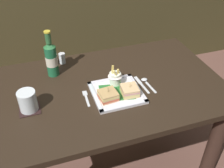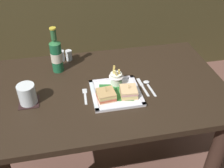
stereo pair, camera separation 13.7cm
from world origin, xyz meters
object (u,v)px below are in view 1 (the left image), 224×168
(spoon, at_px, (146,82))
(square_plate, at_px, (117,93))
(pepper_shaker, at_px, (62,59))
(fries_cup, at_px, (115,76))
(fork, at_px, (86,97))
(beer_bottle, at_px, (51,58))
(sandwich_half_right, at_px, (130,91))
(sandwich_half_left, at_px, (108,95))
(dining_table, at_px, (108,109))
(knife, at_px, (141,84))
(salt_shaker, at_px, (54,60))
(water_glass, at_px, (28,102))

(spoon, bearing_deg, square_plate, -167.19)
(pepper_shaker, bearing_deg, fries_cup, -53.30)
(fork, bearing_deg, beer_bottle, 115.64)
(sandwich_half_right, bearing_deg, sandwich_half_left, -180.00)
(dining_table, distance_m, square_plate, 0.19)
(knife, bearing_deg, sandwich_half_left, -161.92)
(square_plate, bearing_deg, sandwich_half_right, -30.90)
(sandwich_half_right, relative_size, salt_shaker, 1.37)
(salt_shaker, bearing_deg, dining_table, -53.13)
(dining_table, height_order, square_plate, square_plate)
(salt_shaker, bearing_deg, sandwich_half_left, -64.17)
(fork, bearing_deg, sandwich_half_left, -27.99)
(fries_cup, bearing_deg, salt_shaker, 131.93)
(dining_table, distance_m, fries_cup, 0.22)
(dining_table, distance_m, salt_shaker, 0.44)
(sandwich_half_left, xyz_separation_m, fork, (-0.10, 0.05, -0.03))
(beer_bottle, xyz_separation_m, salt_shaker, (0.02, 0.11, -0.08))
(fork, relative_size, spoon, 0.92)
(spoon, bearing_deg, sandwich_half_left, -162.49)
(sandwich_half_right, height_order, salt_shaker, sandwich_half_right)
(sandwich_half_right, bearing_deg, dining_table, 128.04)
(spoon, bearing_deg, fries_cup, 168.33)
(knife, bearing_deg, dining_table, 167.73)
(beer_bottle, distance_m, spoon, 0.54)
(square_plate, height_order, beer_bottle, beer_bottle)
(dining_table, bearing_deg, spoon, -8.39)
(dining_table, relative_size, sandwich_half_left, 13.55)
(sandwich_half_right, distance_m, beer_bottle, 0.48)
(beer_bottle, xyz_separation_m, knife, (0.44, -0.25, -0.11))
(spoon, relative_size, salt_shaker, 2.05)
(beer_bottle, xyz_separation_m, water_glass, (-0.16, -0.27, -0.06))
(knife, distance_m, spoon, 0.03)
(fork, distance_m, pepper_shaker, 0.38)
(dining_table, height_order, water_glass, water_glass)
(dining_table, relative_size, pepper_shaker, 19.61)
(dining_table, distance_m, pepper_shaker, 0.41)
(water_glass, bearing_deg, knife, 1.57)
(spoon, bearing_deg, beer_bottle, 153.04)
(fork, bearing_deg, pepper_shaker, 98.66)
(dining_table, bearing_deg, sandwich_half_right, -51.96)
(sandwich_half_right, relative_size, water_glass, 0.91)
(spoon, bearing_deg, water_glass, -177.79)
(sandwich_half_left, distance_m, knife, 0.23)
(dining_table, height_order, fork, fork)
(sandwich_half_left, bearing_deg, water_glass, 172.12)
(square_plate, distance_m, knife, 0.16)
(sandwich_half_left, distance_m, beer_bottle, 0.40)
(fries_cup, relative_size, pepper_shaker, 1.64)
(square_plate, bearing_deg, sandwich_half_left, -149.10)
(salt_shaker, xyz_separation_m, pepper_shaker, (0.05, 0.00, -0.00))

